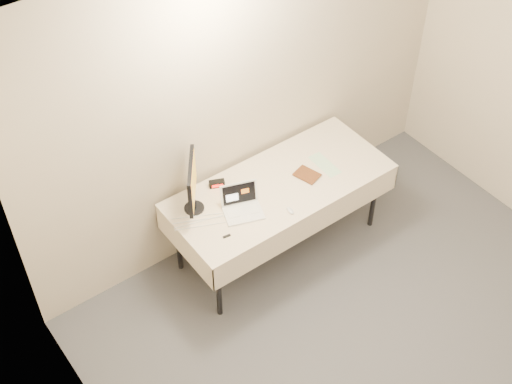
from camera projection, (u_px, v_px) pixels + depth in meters
back_wall at (246, 96)px, 5.57m from camera, size 4.00×0.10×2.70m
table at (280, 190)px, 5.78m from camera, size 1.86×0.81×0.74m
laptop at (242, 205)px, 5.50m from camera, size 0.36×0.34×0.20m
monitor at (192, 183)px, 5.35m from camera, size 0.29×0.38×0.47m
book at (302, 172)px, 5.70m from camera, size 0.15×0.06×0.20m
alarm_clock at (217, 184)px, 5.71m from camera, size 0.14×0.10×0.05m
clicker at (290, 210)px, 5.52m from camera, size 0.05×0.09×0.02m
paper_form at (325, 165)px, 5.91m from camera, size 0.13×0.31×0.00m
usb_dongle at (227, 236)px, 5.34m from camera, size 0.06×0.03×0.01m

